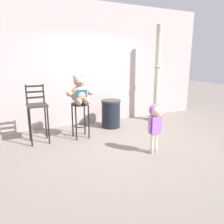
{
  "coord_description": "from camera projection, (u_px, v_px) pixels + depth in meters",
  "views": [
    {
      "loc": [
        -2.05,
        -3.76,
        1.73
      ],
      "look_at": [
        -0.18,
        0.15,
        0.68
      ],
      "focal_mm": 34.53,
      "sensor_mm": 36.0,
      "label": 1
    }
  ],
  "objects": [
    {
      "name": "bar_stool_with_teddy",
      "position": [
        80.0,
        113.0,
        4.81
      ],
      "size": [
        0.39,
        0.39,
        0.8
      ],
      "color": "#292927",
      "rests_on": "ground_plane"
    },
    {
      "name": "lamppost",
      "position": [
        157.0,
        85.0,
        6.12
      ],
      "size": [
        0.35,
        0.35,
        2.66
      ],
      "color": "#B4B299",
      "rests_on": "ground_plane"
    },
    {
      "name": "teddy_bear",
      "position": [
        80.0,
        93.0,
        4.67
      ],
      "size": [
        0.59,
        0.53,
        0.63
      ],
      "color": "tan",
      "rests_on": "bar_stool_with_teddy"
    },
    {
      "name": "child_walking",
      "position": [
        155.0,
        118.0,
        3.96
      ],
      "size": [
        0.3,
        0.24,
        0.95
      ],
      "rotation": [
        0.0,
        0.0,
        -1.21
      ],
      "color": "#D0A5A8",
      "rests_on": "ground_plane"
    },
    {
      "name": "ground_plane",
      "position": [
        123.0,
        144.0,
        4.56
      ],
      "size": [
        24.0,
        24.0,
        0.0
      ],
      "primitive_type": "plane",
      "color": "slate"
    },
    {
      "name": "trash_bin",
      "position": [
        111.0,
        114.0,
        5.62
      ],
      "size": [
        0.51,
        0.51,
        0.72
      ],
      "color": "black",
      "rests_on": "ground_plane"
    },
    {
      "name": "building_wall",
      "position": [
        90.0,
        65.0,
        5.89
      ],
      "size": [
        7.05,
        0.3,
        3.2
      ],
      "primitive_type": "cube",
      "color": "#B7A3A1",
      "rests_on": "ground_plane"
    },
    {
      "name": "bar_chair_empty",
      "position": [
        37.0,
        109.0,
        4.5
      ],
      "size": [
        0.41,
        0.41,
        1.23
      ],
      "color": "#292927",
      "rests_on": "ground_plane"
    }
  ]
}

